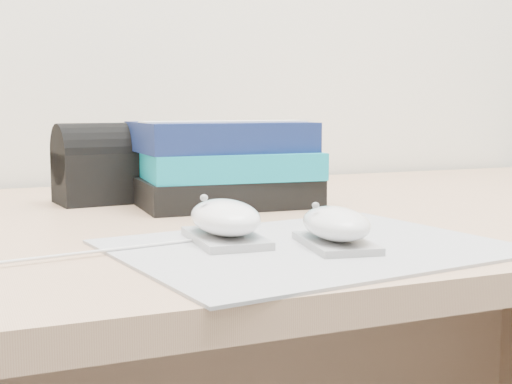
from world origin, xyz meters
name	(u,v)px	position (x,y,z in m)	size (l,w,h in m)	color
desk	(236,368)	(0.00, 1.64, 0.50)	(1.60, 0.80, 0.73)	tan
mousepad	(309,247)	(-0.04, 1.34, 0.73)	(0.36, 0.28, 0.00)	gray
mouse_rear	(225,221)	(-0.11, 1.38, 0.75)	(0.07, 0.12, 0.05)	#A2A2A4
mouse_front	(336,227)	(-0.02, 1.32, 0.75)	(0.08, 0.11, 0.04)	gray
usb_cable	(78,254)	(-0.26, 1.38, 0.73)	(0.00, 0.00, 0.23)	white
book_stack	(223,164)	(-0.01, 1.66, 0.79)	(0.25, 0.20, 0.12)	black
pouch	(101,164)	(-0.16, 1.75, 0.78)	(0.13, 0.10, 0.11)	black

